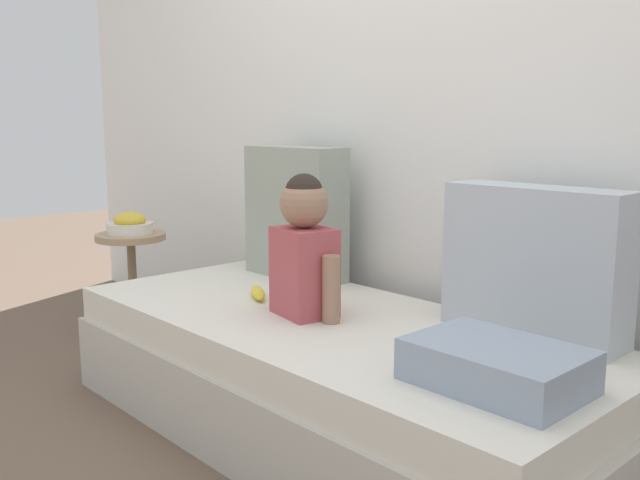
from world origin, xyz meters
TOP-DOWN VIEW (x-y plane):
  - ground_plane at (0.00, 0.00)m, footprint 12.00×12.00m
  - back_wall at (0.00, 0.55)m, footprint 5.13×0.10m
  - couch at (0.00, 0.00)m, footprint 1.93×0.83m
  - throw_pillow_left at (-0.53, 0.32)m, footprint 0.46×0.16m
  - throw_pillow_right at (0.53, 0.32)m, footprint 0.54×0.16m
  - toddler at (-0.09, -0.03)m, footprint 0.31×0.19m
  - banana at (-0.36, -0.01)m, footprint 0.17×0.12m
  - folded_blanket at (0.69, -0.10)m, footprint 0.40×0.28m
  - side_table at (-1.37, 0.02)m, footprint 0.32×0.32m
  - fruit_bowl at (-1.37, 0.02)m, footprint 0.21×0.21m

SIDE VIEW (x-z plane):
  - ground_plane at x=0.00m, z-range 0.00..0.00m
  - couch at x=0.00m, z-range 0.00..0.39m
  - side_table at x=-1.37m, z-range 0.13..0.63m
  - banana at x=-0.36m, z-range 0.39..0.43m
  - folded_blanket at x=0.69m, z-range 0.39..0.49m
  - fruit_bowl at x=-1.37m, z-range 0.49..0.59m
  - throw_pillow_right at x=0.53m, z-range 0.39..0.83m
  - toddler at x=-0.09m, z-range 0.39..0.85m
  - throw_pillow_left at x=-0.53m, z-range 0.39..0.92m
  - back_wall at x=0.00m, z-range 0.00..2.32m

